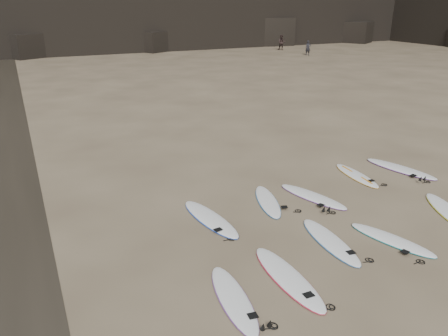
% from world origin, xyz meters
% --- Properties ---
extents(ground, '(240.00, 240.00, 0.00)m').
position_xyz_m(ground, '(0.00, 0.00, 0.00)').
color(ground, '#897559').
rests_on(ground, ground).
extents(surfboard_0, '(0.87, 2.46, 0.09)m').
position_xyz_m(surfboard_0, '(-3.82, -0.74, 0.04)').
color(surfboard_0, white).
rests_on(surfboard_0, ground).
extents(surfboard_1, '(0.69, 2.69, 0.10)m').
position_xyz_m(surfboard_1, '(-2.40, -0.60, 0.05)').
color(surfboard_1, white).
rests_on(surfboard_1, ground).
extents(surfboard_2, '(0.86, 2.55, 0.09)m').
position_xyz_m(surfboard_2, '(-0.56, 0.26, 0.05)').
color(surfboard_2, white).
rests_on(surfboard_2, ground).
extents(surfboard_3, '(1.22, 2.39, 0.08)m').
position_xyz_m(surfboard_3, '(0.92, -0.35, 0.04)').
color(surfboard_3, white).
rests_on(surfboard_3, ground).
extents(surfboard_5, '(0.99, 2.74, 0.10)m').
position_xyz_m(surfboard_5, '(-2.84, 2.69, 0.05)').
color(surfboard_5, white).
rests_on(surfboard_5, ground).
extents(surfboard_6, '(1.24, 2.40, 0.08)m').
position_xyz_m(surfboard_6, '(-0.79, 2.99, 0.04)').
color(surfboard_6, white).
rests_on(surfboard_6, ground).
extents(surfboard_7, '(1.29, 2.57, 0.09)m').
position_xyz_m(surfboard_7, '(0.66, 2.68, 0.05)').
color(surfboard_7, white).
rests_on(surfboard_7, ground).
extents(surfboard_8, '(0.83, 2.42, 0.09)m').
position_xyz_m(surfboard_8, '(3.10, 3.47, 0.04)').
color(surfboard_8, white).
rests_on(surfboard_8, ground).
extents(surfboard_9, '(1.29, 2.84, 0.10)m').
position_xyz_m(surfboard_9, '(4.98, 3.28, 0.05)').
color(surfboard_9, white).
rests_on(surfboard_9, ground).
extents(person_a, '(0.68, 0.57, 1.60)m').
position_xyz_m(person_a, '(22.67, 33.83, 0.80)').
color(person_a, black).
rests_on(person_a, ground).
extents(person_b, '(1.13, 1.08, 1.83)m').
position_xyz_m(person_b, '(22.85, 39.56, 0.92)').
color(person_b, black).
rests_on(person_b, ground).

